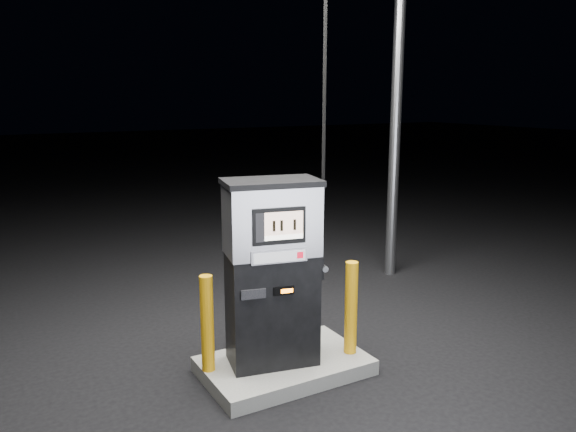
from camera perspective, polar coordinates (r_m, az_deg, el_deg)
ground at (r=5.84m, az=-0.39°, el=-15.62°), size 80.00×80.00×0.00m
pump_island at (r=5.81m, az=-0.39°, el=-14.97°), size 1.60×1.00×0.15m
fuel_dispenser at (r=5.39m, az=-1.61°, el=-5.59°), size 1.04×0.71×3.76m
bollard_left at (r=5.42m, az=-8.21°, el=-10.77°), size 0.15×0.15×0.94m
bollard_right at (r=5.75m, az=6.41°, el=-9.25°), size 0.17×0.17×0.96m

